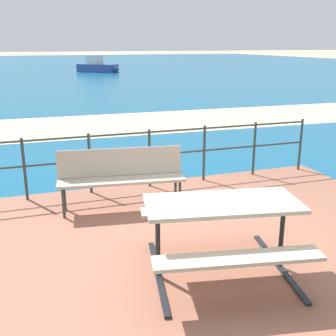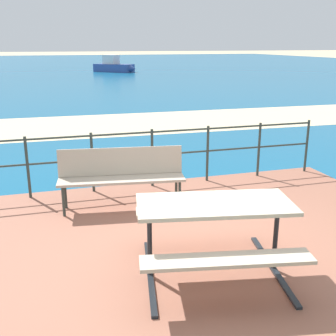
# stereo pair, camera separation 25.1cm
# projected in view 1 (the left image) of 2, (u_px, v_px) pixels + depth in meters

# --- Properties ---
(ground_plane) EXTENTS (240.00, 240.00, 0.00)m
(ground_plane) POSITION_uv_depth(u_px,v_px,m) (208.00, 254.00, 4.86)
(ground_plane) COLOR tan
(patio_paving) EXTENTS (6.40, 5.20, 0.06)m
(patio_paving) POSITION_uv_depth(u_px,v_px,m) (208.00, 252.00, 4.86)
(patio_paving) COLOR #935B47
(patio_paving) RESTS_ON ground
(sea_water) EXTENTS (90.00, 90.00, 0.01)m
(sea_water) POSITION_uv_depth(u_px,v_px,m) (42.00, 68.00, 41.09)
(sea_water) COLOR #145B84
(sea_water) RESTS_ON ground
(beach_strip) EXTENTS (54.06, 4.74, 0.01)m
(beach_strip) POSITION_uv_depth(u_px,v_px,m) (93.00, 125.00, 12.44)
(beach_strip) COLOR beige
(beach_strip) RESTS_ON ground
(picnic_table) EXTENTS (1.79, 1.68, 0.79)m
(picnic_table) POSITION_uv_depth(u_px,v_px,m) (222.00, 219.00, 4.21)
(picnic_table) COLOR #BCAD93
(picnic_table) RESTS_ON patio_paving
(park_bench) EXTENTS (1.83, 0.66, 0.87)m
(park_bench) POSITION_uv_depth(u_px,v_px,m) (121.00, 173.00, 5.95)
(park_bench) COLOR tan
(park_bench) RESTS_ON patio_paving
(railing_fence) EXTENTS (5.94, 0.04, 0.97)m
(railing_fence) POSITION_uv_depth(u_px,v_px,m) (149.00, 151.00, 6.84)
(railing_fence) COLOR #2D3833
(railing_fence) RESTS_ON patio_paving
(boat_mid) EXTENTS (3.42, 3.39, 1.40)m
(boat_mid) POSITION_uv_depth(u_px,v_px,m) (98.00, 66.00, 34.89)
(boat_mid) COLOR #2D478C
(boat_mid) RESTS_ON sea_water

